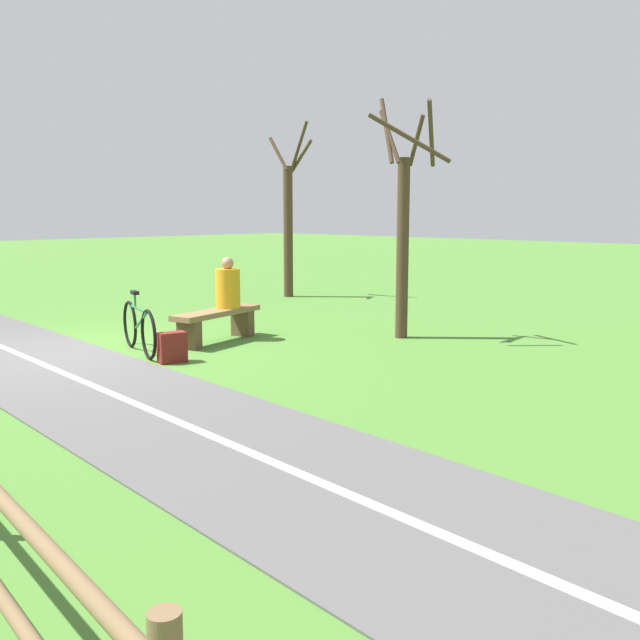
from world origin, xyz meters
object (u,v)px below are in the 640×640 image
object	(u,v)px
bench	(217,320)
tree_far_left	(289,223)
person_seated	(228,287)
backpack	(172,348)
tree_mid_field	(403,228)
bicycle	(139,328)

from	to	relation	value
bench	tree_far_left	xyz separation A→B (m)	(-4.76, -3.52, 1.36)
person_seated	backpack	xyz separation A→B (m)	(1.59, 0.83, -0.62)
tree_far_left	bench	bearing A→B (deg)	36.50
backpack	tree_mid_field	world-z (taller)	tree_mid_field
bicycle	tree_mid_field	distance (m)	4.21
tree_far_left	tree_mid_field	size ratio (longest dim) A/B	1.08
bench	tree_mid_field	size ratio (longest dim) A/B	0.47
bench	tree_far_left	size ratio (longest dim) A/B	0.44
bench	person_seated	distance (m)	0.56
tree_far_left	backpack	bearing A→B (deg)	35.20
backpack	tree_far_left	size ratio (longest dim) A/B	0.10
bench	bicycle	world-z (taller)	bicycle
bench	tree_mid_field	bearing A→B (deg)	127.89
person_seated	backpack	size ratio (longest dim) A/B	1.94
bench	backpack	xyz separation A→B (m)	(1.32, 0.77, -0.14)
backpack	tree_mid_field	xyz separation A→B (m)	(-3.56, 1.00, 1.51)
bicycle	tree_far_left	bearing A→B (deg)	136.61
tree_mid_field	person_seated	bearing A→B (deg)	-42.92
bicycle	tree_mid_field	size ratio (longest dim) A/B	0.45
person_seated	bench	bearing A→B (deg)	0.00
bicycle	tree_mid_field	bearing A→B (deg)	79.31
backpack	person_seated	bearing A→B (deg)	-152.33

